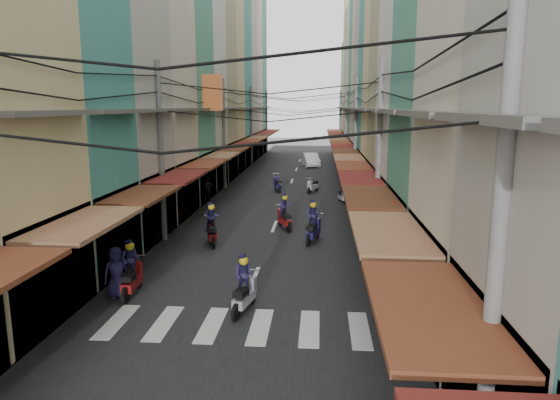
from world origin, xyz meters
The scene contains 15 objects.
ground centered at (0.00, 0.00, 0.00)m, with size 160.00×160.00×0.00m, color slate.
road centered at (0.00, 20.00, 0.01)m, with size 10.00×80.00×0.02m, color black.
sidewalk_left centered at (-6.50, 20.00, 0.03)m, with size 3.00×80.00×0.06m, color gray.
sidewalk_right centered at (6.50, 20.00, 0.03)m, with size 3.00×80.00×0.06m, color gray.
crosswalk centered at (0.00, -6.00, 0.03)m, with size 7.55×2.40×0.01m.
building_row_left centered at (-7.92, 16.56, 9.78)m, with size 7.80×67.67×23.70m.
building_row_right centered at (7.92, 16.45, 9.41)m, with size 7.80×68.98×22.59m.
utility_poles centered at (0.00, 15.01, 6.59)m, with size 10.20×66.13×8.20m.
white_car centered at (1.35, 32.67, 0.00)m, with size 4.84×1.90×1.71m, color silver.
bicycle centered at (7.50, -2.69, 0.00)m, with size 0.64×1.71×1.18m, color black.
moving_scooters centered at (-0.34, 3.52, 0.56)m, with size 8.03×23.73×1.98m.
parked_scooters centered at (3.55, -4.39, 0.48)m, with size 12.67×12.38×0.98m.
pedestrians centered at (-4.30, 3.15, 1.06)m, with size 12.94×23.47×2.23m.
market_umbrella centered at (6.18, -1.19, 2.32)m, with size 2.50×2.50×2.63m.
traffic_sign centered at (4.78, -2.90, 2.31)m, with size 0.10×0.69×3.14m.
Camera 1 is at (2.32, -19.16, 6.18)m, focal length 32.00 mm.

